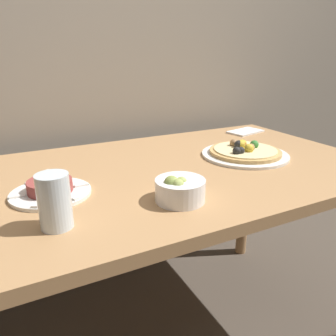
% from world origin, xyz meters
% --- Properties ---
extents(back_wall, '(8.00, 0.05, 2.60)m').
position_xyz_m(back_wall, '(0.00, 0.96, 1.30)').
color(back_wall, gray).
rests_on(back_wall, ground_plane).
extents(dining_table, '(1.44, 0.83, 0.75)m').
position_xyz_m(dining_table, '(0.00, 0.42, 0.66)').
color(dining_table, '#AD7F51').
rests_on(dining_table, ground_plane).
extents(pizza_plate, '(0.32, 0.32, 0.06)m').
position_xyz_m(pizza_plate, '(0.31, 0.41, 0.76)').
color(pizza_plate, white).
rests_on(pizza_plate, dining_table).
extents(tartare_plate, '(0.22, 0.22, 0.07)m').
position_xyz_m(tartare_plate, '(-0.39, 0.37, 0.76)').
color(tartare_plate, white).
rests_on(tartare_plate, dining_table).
extents(small_bowl, '(0.13, 0.13, 0.07)m').
position_xyz_m(small_bowl, '(-0.10, 0.17, 0.78)').
color(small_bowl, white).
rests_on(small_bowl, dining_table).
extents(drinking_glass, '(0.07, 0.07, 0.13)m').
position_xyz_m(drinking_glass, '(-0.41, 0.18, 0.81)').
color(drinking_glass, silver).
rests_on(drinking_glass, dining_table).
extents(napkin, '(0.19, 0.14, 0.01)m').
position_xyz_m(napkin, '(0.56, 0.70, 0.75)').
color(napkin, white).
rests_on(napkin, dining_table).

